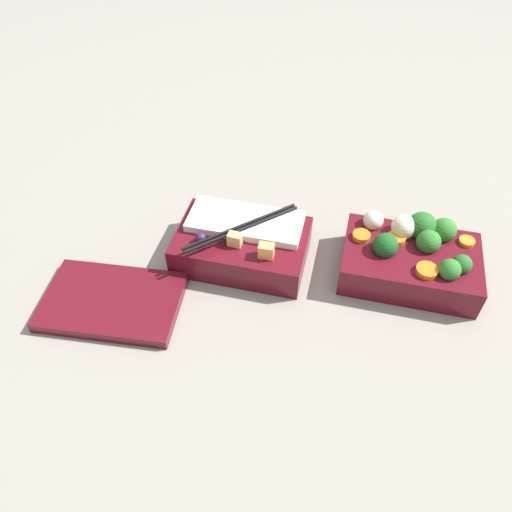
% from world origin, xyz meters
% --- Properties ---
extents(ground_plane, '(3.00, 3.00, 0.00)m').
position_xyz_m(ground_plane, '(0.00, 0.00, 0.00)').
color(ground_plane, gray).
extents(bento_tray_vegetable, '(0.20, 0.14, 0.08)m').
position_xyz_m(bento_tray_vegetable, '(-0.13, -0.00, 0.03)').
color(bento_tray_vegetable, '#510F19').
rests_on(bento_tray_vegetable, ground_plane).
extents(bento_tray_rice, '(0.20, 0.14, 0.07)m').
position_xyz_m(bento_tray_rice, '(0.13, 0.02, 0.03)').
color(bento_tray_rice, '#510F19').
rests_on(bento_tray_rice, ground_plane).
extents(bento_lid, '(0.21, 0.14, 0.02)m').
position_xyz_m(bento_lid, '(0.28, 0.16, 0.01)').
color(bento_lid, '#510F19').
rests_on(bento_lid, ground_plane).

